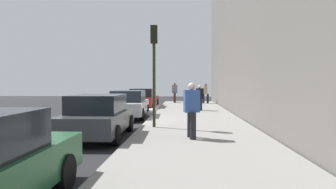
% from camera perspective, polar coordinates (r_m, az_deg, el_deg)
% --- Properties ---
extents(ground_plane, '(56.00, 56.00, 0.00)m').
position_cam_1_polar(ground_plane, '(15.02, -7.61, -5.11)').
color(ground_plane, black).
extents(sidewalk, '(28.00, 4.60, 0.15)m').
position_cam_1_polar(sidewalk, '(14.77, 5.13, -4.93)').
color(sidewalk, gray).
rests_on(sidewalk, ground).
extents(lane_stripe_centre, '(28.00, 0.14, 0.01)m').
position_cam_1_polar(lane_stripe_centre, '(15.92, -19.04, -4.78)').
color(lane_stripe_centre, gold).
rests_on(lane_stripe_centre, ground).
extents(snow_bank_curb, '(5.88, 0.56, 0.22)m').
position_cam_1_polar(snow_bank_curb, '(20.23, -2.83, -2.90)').
color(snow_bank_curb, white).
rests_on(snow_bank_curb, ground).
extents(parked_car_charcoal, '(4.39, 1.98, 1.51)m').
position_cam_1_polar(parked_car_charcoal, '(10.53, -13.28, -4.11)').
color(parked_car_charcoal, black).
rests_on(parked_car_charcoal, ground).
extents(parked_car_silver, '(4.65, 2.02, 1.51)m').
position_cam_1_polar(parked_car_silver, '(16.33, -7.56, -1.85)').
color(parked_car_silver, black).
rests_on(parked_car_silver, ground).
extents(parked_car_red, '(4.70, 1.99, 1.51)m').
position_cam_1_polar(parked_car_red, '(22.12, -4.80, -0.78)').
color(parked_car_red, black).
rests_on(parked_car_red, ground).
extents(pedestrian_black_coat, '(0.52, 0.52, 1.64)m').
position_cam_1_polar(pedestrian_black_coat, '(19.05, 6.18, -0.46)').
color(pedestrian_black_coat, black).
rests_on(pedestrian_black_coat, sidewalk).
extents(pedestrian_tan_coat, '(0.50, 0.57, 1.74)m').
position_cam_1_polar(pedestrian_tan_coat, '(25.83, 7.33, 0.34)').
color(pedestrian_tan_coat, black).
rests_on(pedestrian_tan_coat, sidewalk).
extents(pedestrian_grey_coat, '(0.60, 0.49, 1.82)m').
position_cam_1_polar(pedestrian_grey_coat, '(26.95, 1.31, 0.52)').
color(pedestrian_grey_coat, black).
rests_on(pedestrian_grey_coat, sidewalk).
extents(pedestrian_blue_coat, '(0.58, 0.53, 1.78)m').
position_cam_1_polar(pedestrian_blue_coat, '(9.34, 4.62, -2.76)').
color(pedestrian_blue_coat, black).
rests_on(pedestrian_blue_coat, sidewalk).
extents(traffic_light_pole, '(0.35, 0.26, 4.04)m').
position_cam_1_polar(traffic_light_pole, '(11.74, -2.74, 7.08)').
color(traffic_light_pole, '#2D2D19').
rests_on(traffic_light_pole, sidewalk).
extents(rolling_suitcase, '(0.34, 0.22, 0.97)m').
position_cam_1_polar(rolling_suitcase, '(26.60, 1.32, -0.93)').
color(rolling_suitcase, '#471E19').
rests_on(rolling_suitcase, sidewalk).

